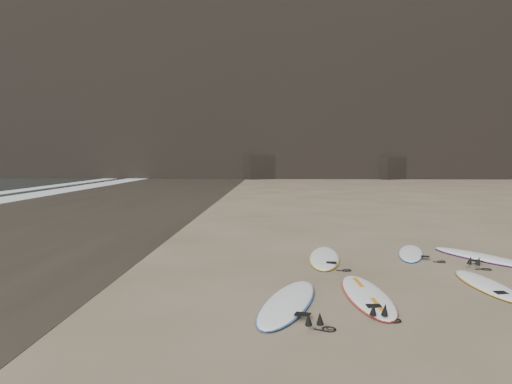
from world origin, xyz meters
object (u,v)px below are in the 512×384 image
at_px(surfboard_1, 367,295).
at_px(surfboard_6, 411,253).
at_px(surfboard_5, 324,257).
at_px(surfboard_2, 487,285).
at_px(surfboard_0, 288,302).
at_px(surfboard_7, 481,257).

bearing_deg(surfboard_1, surfboard_6, 62.41).
bearing_deg(surfboard_5, surfboard_6, 22.80).
height_order(surfboard_5, surfboard_6, surfboard_5).
distance_m(surfboard_2, surfboard_6, 3.01).
distance_m(surfboard_5, surfboard_6, 2.21).
bearing_deg(surfboard_2, surfboard_0, -164.70).
xyz_separation_m(surfboard_5, surfboard_7, (3.58, 0.19, 0.00)).
bearing_deg(surfboard_5, surfboard_0, -98.91).
xyz_separation_m(surfboard_0, surfboard_6, (3.04, 4.18, -0.01)).
relative_size(surfboard_1, surfboard_7, 1.00).
bearing_deg(surfboard_1, surfboard_7, 43.00).
bearing_deg(surfboard_6, surfboard_1, -99.64).
distance_m(surfboard_0, surfboard_6, 5.17).
bearing_deg(surfboard_0, surfboard_5, 89.59).
bearing_deg(surfboard_6, surfboard_0, -110.86).
height_order(surfboard_1, surfboard_5, surfboard_1).
bearing_deg(surfboard_6, surfboard_7, -2.12).
height_order(surfboard_1, surfboard_2, surfboard_1).
bearing_deg(surfboard_2, surfboard_1, -164.80).
xyz_separation_m(surfboard_0, surfboard_7, (4.50, 3.73, -0.00)).
bearing_deg(surfboard_6, surfboard_5, -147.78).
height_order(surfboard_5, surfboard_7, same).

